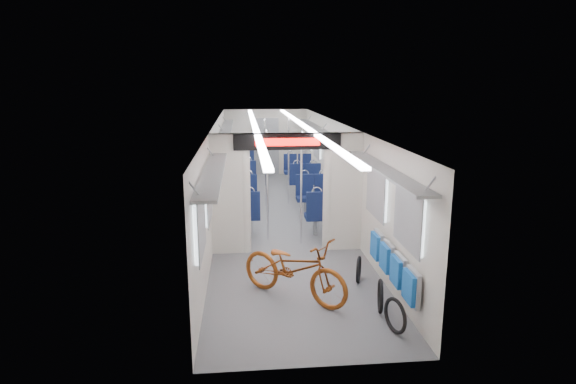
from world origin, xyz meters
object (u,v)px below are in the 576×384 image
at_px(bike_hoop_a, 395,317).
at_px(seat_bay_far_right, 301,172).
at_px(bicycle, 294,268).
at_px(stanchion_near_right, 301,189).
at_px(stanchion_far_left, 265,163).
at_px(seat_bay_near_right, 320,201).
at_px(stanchion_far_right, 289,162).
at_px(bike_hoop_c, 359,271).
at_px(seat_bay_near_left, 239,201).
at_px(seat_bay_far_left, 239,170).
at_px(flip_bench, 392,264).
at_px(bike_hoop_b, 380,298).
at_px(stanchion_near_left, 267,186).

distance_m(bike_hoop_a, seat_bay_far_right, 8.71).
bearing_deg(bicycle, seat_bay_far_right, 32.63).
relative_size(stanchion_near_right, stanchion_far_left, 1.00).
distance_m(seat_bay_near_right, stanchion_far_left, 2.21).
distance_m(stanchion_far_left, stanchion_far_right, 0.65).
bearing_deg(bike_hoop_c, seat_bay_near_left, 118.69).
relative_size(bike_hoop_a, stanchion_near_right, 0.21).
distance_m(seat_bay_far_left, stanchion_far_left, 2.34).
bearing_deg(bike_hoop_a, seat_bay_near_right, 92.01).
distance_m(flip_bench, stanchion_near_right, 2.98).
relative_size(bike_hoop_b, seat_bay_far_left, 0.21).
xyz_separation_m(bike_hoop_a, stanchion_near_left, (-1.45, 4.01, 0.93)).
relative_size(flip_bench, seat_bay_far_left, 0.89).
bearing_deg(seat_bay_near_right, stanchion_far_right, 105.94).
xyz_separation_m(seat_bay_far_left, stanchion_near_right, (1.25, -5.32, 0.57)).
bearing_deg(bike_hoop_b, flip_bench, 53.10).
relative_size(seat_bay_far_left, stanchion_far_left, 1.01).
relative_size(bicycle, bike_hoop_c, 4.15).
height_order(bicycle, stanchion_far_right, stanchion_far_right).
relative_size(bike_hoop_b, bike_hoop_c, 1.11).
height_order(stanchion_near_left, stanchion_far_right, same).
height_order(flip_bench, seat_bay_far_right, seat_bay_far_right).
relative_size(seat_bay_near_left, seat_bay_far_right, 1.02).
xyz_separation_m(seat_bay_far_right, stanchion_near_left, (-1.27, -4.69, 0.62)).
height_order(bicycle, bike_hoop_a, bicycle).
bearing_deg(stanchion_near_left, stanchion_far_right, 76.35).
relative_size(flip_bench, seat_bay_far_right, 1.04).
relative_size(bicycle, stanchion_near_right, 0.81).
distance_m(bike_hoop_b, stanchion_near_left, 3.83).
distance_m(bike_hoop_b, seat_bay_near_left, 5.08).
bearing_deg(stanchion_far_left, bike_hoop_a, -78.81).
relative_size(bike_hoop_a, seat_bay_far_left, 0.21).
distance_m(seat_bay_far_left, stanchion_far_right, 2.47).
relative_size(flip_bench, seat_bay_near_left, 1.02).
xyz_separation_m(seat_bay_near_right, stanchion_near_left, (-1.27, -1.06, 0.61)).
xyz_separation_m(bike_hoop_c, seat_bay_near_left, (-1.96, 3.59, 0.34)).
relative_size(bike_hoop_c, seat_bay_far_right, 0.23).
height_order(bicycle, seat_bay_far_left, seat_bay_far_left).
height_order(flip_bench, bike_hoop_c, flip_bench).
xyz_separation_m(bicycle, bike_hoop_c, (1.12, 0.49, -0.29)).
bearing_deg(stanchion_far_right, bike_hoop_c, -83.16).
height_order(stanchion_near_right, stanchion_far_left, same).
bearing_deg(stanchion_near_right, bike_hoop_a, -77.83).
bearing_deg(bike_hoop_a, stanchion_near_left, 109.88).
bearing_deg(flip_bench, seat_bay_far_left, 105.86).
relative_size(flip_bench, stanchion_near_left, 0.90).
distance_m(bicycle, bike_hoop_a, 1.69).
bearing_deg(bike_hoop_a, stanchion_far_right, 95.93).
distance_m(bike_hoop_a, bike_hoop_b, 0.58).
xyz_separation_m(bike_hoop_a, seat_bay_near_right, (-0.18, 5.07, 0.32)).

